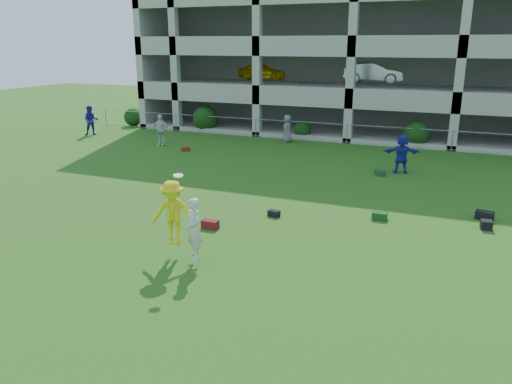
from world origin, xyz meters
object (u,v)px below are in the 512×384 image
at_px(crate_d, 486,225).
at_px(parking_garage, 377,41).
at_px(bystander_d, 402,154).
at_px(bystander_c, 287,129).
at_px(frisbee_contest, 177,216).
at_px(bystander_b, 161,130).
at_px(bystander_a, 91,120).

distance_m(crate_d, parking_garage, 23.45).
bearing_deg(crate_d, bystander_d, 118.33).
distance_m(bystander_c, crate_d, 16.05).
xyz_separation_m(crate_d, frisbee_contest, (-8.17, -5.84, 1.11)).
bearing_deg(frisbee_contest, crate_d, 35.53).
bearing_deg(bystander_b, frisbee_contest, -61.86).
distance_m(bystander_d, crate_d, 7.51).
distance_m(bystander_d, frisbee_contest, 13.25).
xyz_separation_m(bystander_d, crate_d, (3.55, -6.58, -0.77)).
relative_size(bystander_c, frisbee_contest, 0.71).
height_order(crate_d, frisbee_contest, frisbee_contest).
bearing_deg(bystander_a, bystander_c, -26.68).
distance_m(bystander_c, parking_garage, 11.54).
height_order(bystander_b, crate_d, bystander_b).
bearing_deg(bystander_b, parking_garage, 46.89).
xyz_separation_m(bystander_a, parking_garage, (16.29, 12.28, 5.05)).
bearing_deg(parking_garage, frisbee_contest, -91.44).
bearing_deg(crate_d, bystander_b, 155.79).
bearing_deg(frisbee_contest, bystander_b, 124.44).
relative_size(bystander_a, parking_garage, 0.06).
bearing_deg(bystander_c, frisbee_contest, 1.51).
bearing_deg(parking_garage, bystander_d, -75.14).
relative_size(bystander_c, parking_garage, 0.06).
relative_size(bystander_a, bystander_b, 1.05).
xyz_separation_m(bystander_b, parking_garage, (10.12, 13.52, 5.09)).
height_order(bystander_a, parking_garage, parking_garage).
bearing_deg(frisbee_contest, bystander_c, 98.99).
xyz_separation_m(bystander_a, bystander_c, (12.83, 2.56, -0.13)).
xyz_separation_m(bystander_b, crate_d, (17.61, -7.92, -0.77)).
bearing_deg(bystander_c, bystander_d, 47.75).
bearing_deg(frisbee_contest, bystander_d, 69.54).
relative_size(bystander_a, crate_d, 5.53).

